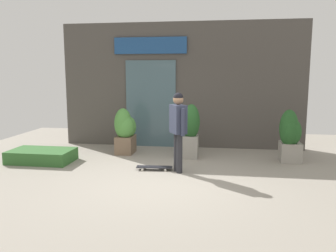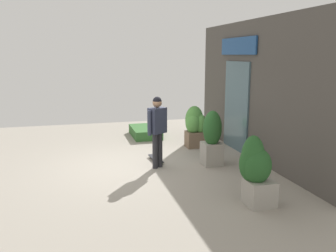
# 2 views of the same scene
# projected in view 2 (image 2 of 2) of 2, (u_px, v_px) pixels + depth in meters

# --- Properties ---
(ground_plane) EXTENTS (12.00, 12.00, 0.00)m
(ground_plane) POSITION_uv_depth(u_px,v_px,m) (134.00, 166.00, 8.87)
(ground_plane) COLOR gray
(building_facade) EXTENTS (7.12, 0.31, 3.65)m
(building_facade) POSITION_uv_depth(u_px,v_px,m) (256.00, 90.00, 9.37)
(building_facade) COLOR #4C4742
(building_facade) RESTS_ON ground_plane
(skateboarder) EXTENTS (0.43, 0.52, 1.76)m
(skateboarder) POSITION_uv_depth(u_px,v_px,m) (157.00, 124.00, 8.56)
(skateboarder) COLOR #28282D
(skateboarder) RESTS_ON ground_plane
(skateboard) EXTENTS (0.83, 0.29, 0.08)m
(skateboard) POSITION_uv_depth(u_px,v_px,m) (156.00, 159.00, 9.31)
(skateboard) COLOR black
(skateboard) RESTS_ON ground_plane
(planter_box_left) EXTENTS (0.56, 0.63, 1.31)m
(planter_box_left) POSITION_uv_depth(u_px,v_px,m) (255.00, 169.00, 6.48)
(planter_box_left) COLOR gray
(planter_box_left) RESTS_ON ground_plane
(planter_box_right) EXTENTS (0.63, 0.50, 1.40)m
(planter_box_right) POSITION_uv_depth(u_px,v_px,m) (212.00, 136.00, 8.87)
(planter_box_right) COLOR gray
(planter_box_right) RESTS_ON ground_plane
(planter_box_mid) EXTENTS (0.55, 0.67, 1.25)m
(planter_box_mid) POSITION_uv_depth(u_px,v_px,m) (195.00, 126.00, 10.59)
(planter_box_mid) COLOR brown
(planter_box_mid) RESTS_ON ground_plane
(hedge_ledge) EXTENTS (1.53, 0.90, 0.31)m
(hedge_ledge) POSITION_uv_depth(u_px,v_px,m) (145.00, 132.00, 12.11)
(hedge_ledge) COLOR #33662D
(hedge_ledge) RESTS_ON ground_plane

